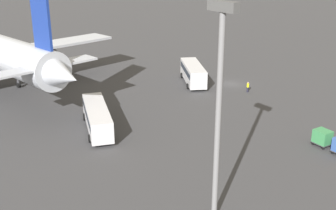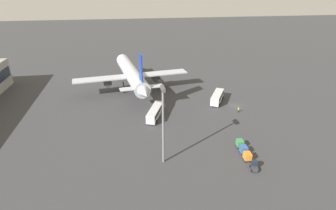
{
  "view_description": "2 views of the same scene",
  "coord_description": "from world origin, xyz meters",
  "px_view_note": "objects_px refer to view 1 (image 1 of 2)",
  "views": [
    {
      "loc": [
        -50.29,
        52.48,
        22.35
      ],
      "look_at": [
        -8.94,
        20.76,
        3.22
      ],
      "focal_mm": 45.0,
      "sensor_mm": 36.0,
      "label": 1
    },
    {
      "loc": [
        -78.18,
        38.01,
        37.58
      ],
      "look_at": [
        -5.54,
        24.74,
        4.71
      ],
      "focal_mm": 28.0,
      "sensor_mm": 36.0,
      "label": 2
    }
  ],
  "objects_px": {
    "shuttle_bus_near": "(193,72)",
    "shuttle_bus_far": "(97,116)",
    "cargo_cart_green": "(322,137)",
    "worker_person": "(248,87)"
  },
  "relations": [
    {
      "from": "shuttle_bus_near",
      "to": "shuttle_bus_far",
      "type": "relative_size",
      "value": 0.9
    },
    {
      "from": "worker_person",
      "to": "cargo_cart_green",
      "type": "relative_size",
      "value": 0.81
    },
    {
      "from": "shuttle_bus_far",
      "to": "cargo_cart_green",
      "type": "distance_m",
      "value": 28.51
    },
    {
      "from": "shuttle_bus_near",
      "to": "cargo_cart_green",
      "type": "distance_m",
      "value": 29.68
    },
    {
      "from": "shuttle_bus_near",
      "to": "shuttle_bus_far",
      "type": "xyz_separation_m",
      "value": [
        -8.22,
        23.75,
        -0.11
      ]
    },
    {
      "from": "shuttle_bus_far",
      "to": "worker_person",
      "type": "distance_m",
      "value": 27.71
    },
    {
      "from": "shuttle_bus_near",
      "to": "cargo_cart_green",
      "type": "height_order",
      "value": "shuttle_bus_near"
    },
    {
      "from": "worker_person",
      "to": "cargo_cart_green",
      "type": "xyz_separation_m",
      "value": [
        -19.75,
        8.49,
        0.32
      ]
    },
    {
      "from": "shuttle_bus_near",
      "to": "cargo_cart_green",
      "type": "relative_size",
      "value": 5.09
    },
    {
      "from": "shuttle_bus_near",
      "to": "worker_person",
      "type": "xyz_separation_m",
      "value": [
        -9.56,
        -3.91,
        -1.14
      ]
    }
  ]
}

